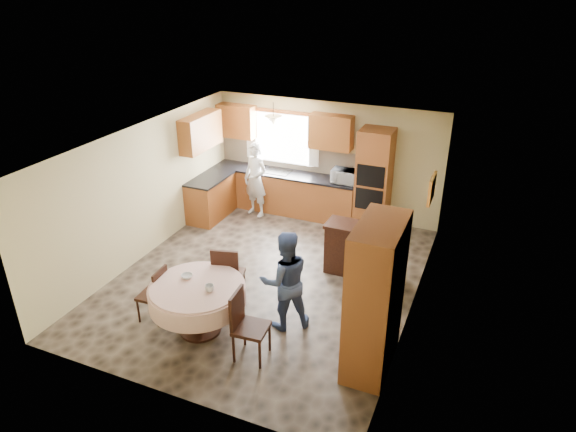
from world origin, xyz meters
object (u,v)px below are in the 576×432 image
Objects in this scene: chair_left at (156,292)px; person_dining at (285,280)px; oven_tower at (374,180)px; chair_right at (245,322)px; cupboard at (375,298)px; sideboard at (360,252)px; dining_table at (197,295)px; person_sink at (256,180)px; chair_back at (227,273)px.

person_dining is at bearing 105.52° from chair_left.
chair_right is at bearing -97.08° from oven_tower.
chair_right is (-1.64, -0.52, -0.51)m from cupboard.
oven_tower reaches higher than sideboard.
cupboard is 2.37× the size of chair_left.
dining_table is 0.86× the size of person_sink.
person_sink reaches higher than sideboard.
dining_table is 1.36× the size of chair_right.
chair_left is at bearing -116.55° from oven_tower.
dining_table is 0.89× the size of person_dining.
chair_left is 1.99m from person_dining.
cupboard reaches higher than person_sink.
dining_table is (-2.54, -0.30, -0.45)m from cupboard.
chair_left is at bearing -68.72° from person_sink.
person_sink is (-2.79, 1.52, 0.38)m from sideboard.
person_dining is (-0.63, -1.86, 0.35)m from sideboard.
chair_left is 0.86× the size of chair_back.
dining_table is at bearing -108.42° from oven_tower.
person_dining is at bearing -40.40° from person_sink.
chair_left is (-3.28, -0.31, -0.58)m from cupboard.
chair_right is at bearing -48.40° from person_sink.
chair_right is (-0.86, -2.72, 0.13)m from sideboard.
person_dining is (2.15, -3.38, -0.03)m from person_sink.
sideboard is at bearing -11.49° from person_sink.
chair_back reaches higher than chair_right.
person_sink is at bearing 104.37° from dining_table.
person_sink is at bearing 133.83° from cupboard.
sideboard is at bearing -81.53° from oven_tower.
oven_tower reaches higher than chair_left.
sideboard is at bearing -144.90° from person_dining.
cupboard is at bearing -75.40° from oven_tower.
cupboard is at bearing -29.00° from person_sink.
chair_left is at bearing 78.19° from chair_right.
person_sink is 1.04× the size of person_dining.
person_dining reaches higher than chair_back.
oven_tower is 2.54m from person_sink.
chair_right is (0.83, -0.98, -0.01)m from chair_back.
person_sink reaches higher than dining_table.
chair_back reaches higher than chair_left.
person_dining is at bearing 157.81° from chair_back.
oven_tower is 4.25m from cupboard.
person_sink reaches higher than chair_left.
sideboard reaches higher than dining_table.
chair_right is 0.66× the size of person_dining.
dining_table is (-1.75, -2.50, 0.19)m from sideboard.
oven_tower is at bearing -11.75° from chair_right.
person_sink reaches higher than chair_right.
cupboard reaches higher than person_dining.
person_sink is at bearing -93.62° from person_dining.
oven_tower is at bearing 99.25° from sideboard.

